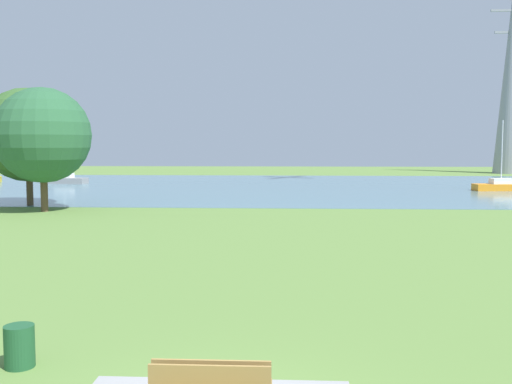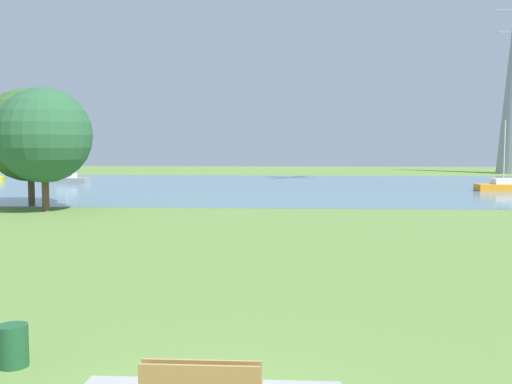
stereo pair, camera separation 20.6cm
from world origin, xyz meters
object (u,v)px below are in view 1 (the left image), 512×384
object	(u,v)px
tree_west_far	(43,135)
electricity_pylon	(512,72)
litter_bin	(19,346)
tree_west_near	(28,135)
sailboat_gray	(64,179)
sailboat_orange	(501,186)

from	to	relation	value
tree_west_far	electricity_pylon	distance (m)	69.11
litter_bin	tree_west_far	distance (m)	27.60
tree_west_near	electricity_pylon	size ratio (longest dim) A/B	0.28
sailboat_gray	tree_west_far	xyz separation A→B (m)	(8.45, -25.42, 4.26)
sailboat_orange	electricity_pylon	distance (m)	37.01
litter_bin	electricity_pylon	xyz separation A→B (m)	(36.45, 75.58, 13.82)
litter_bin	tree_west_near	world-z (taller)	tree_west_near
litter_bin	tree_west_near	bearing A→B (deg)	113.46
sailboat_gray	tree_west_near	bearing A→B (deg)	-74.72
litter_bin	tree_west_far	xyz separation A→B (m)	(-10.05, 25.34, 4.32)
litter_bin	electricity_pylon	distance (m)	85.04
litter_bin	electricity_pylon	world-z (taller)	electricity_pylon
litter_bin	sailboat_orange	xyz separation A→B (m)	(24.12, 43.51, 0.05)
sailboat_gray	electricity_pylon	size ratio (longest dim) A/B	0.24
litter_bin	sailboat_orange	world-z (taller)	sailboat_orange
litter_bin	electricity_pylon	size ratio (longest dim) A/B	0.03
sailboat_orange	electricity_pylon	bearing A→B (deg)	68.97
tree_west_far	electricity_pylon	size ratio (longest dim) A/B	0.27
sailboat_orange	electricity_pylon	size ratio (longest dim) A/B	0.22
sailboat_gray	tree_west_far	bearing A→B (deg)	-71.61
sailboat_gray	tree_west_far	distance (m)	27.12
sailboat_gray	sailboat_orange	world-z (taller)	sailboat_gray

